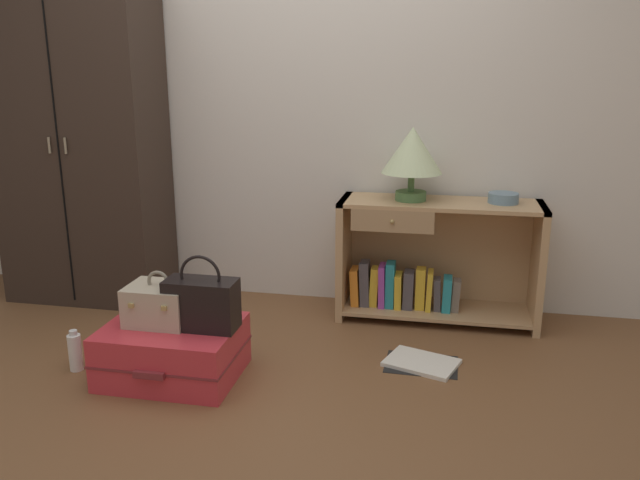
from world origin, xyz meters
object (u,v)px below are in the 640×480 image
(table_lamp, at_px, (412,153))
(train_case, at_px, (160,304))
(bowl, at_px, (503,198))
(open_book_on_floor, at_px, (421,363))
(handbag, at_px, (202,303))
(bookshelf, at_px, (429,263))
(suitcase_large, at_px, (173,351))
(bottle, at_px, (75,352))
(wardrobe, at_px, (81,141))

(table_lamp, relative_size, train_case, 1.41)
(bowl, height_order, open_book_on_floor, bowl)
(table_lamp, bearing_deg, handbag, -131.97)
(bookshelf, xyz_separation_m, open_book_on_floor, (-0.00, -0.63, -0.32))
(bowl, distance_m, handbag, 1.71)
(bookshelf, xyz_separation_m, handbag, (-0.98, -0.97, 0.05))
(suitcase_large, relative_size, train_case, 2.16)
(bowl, height_order, handbag, bowl)
(bookshelf, xyz_separation_m, train_case, (-1.19, -0.95, 0.02))
(train_case, height_order, handbag, handbag)
(handbag, relative_size, bottle, 1.70)
(table_lamp, bearing_deg, train_case, -139.06)
(bowl, distance_m, train_case, 1.88)
(train_case, bearing_deg, bowl, 31.35)
(suitcase_large, bearing_deg, wardrobe, 135.44)
(wardrobe, height_order, open_book_on_floor, wardrobe)
(wardrobe, relative_size, suitcase_large, 3.16)
(suitcase_large, height_order, train_case, train_case)
(handbag, bearing_deg, train_case, 173.79)
(open_book_on_floor, bearing_deg, suitcase_large, -163.02)
(wardrobe, height_order, bookshelf, wardrobe)
(train_case, bearing_deg, handbag, -6.21)
(bowl, bearing_deg, train_case, -148.65)
(table_lamp, xyz_separation_m, bowl, (0.50, 0.02, -0.24))
(bowl, distance_m, open_book_on_floor, 1.02)
(bowl, bearing_deg, bookshelf, -178.22)
(suitcase_large, bearing_deg, bookshelf, 40.71)
(bottle, bearing_deg, wardrobe, 115.56)
(bookshelf, bearing_deg, wardrobe, -178.69)
(table_lamp, xyz_separation_m, open_book_on_floor, (0.12, -0.62, -0.94))
(suitcase_large, bearing_deg, table_lamp, 43.48)
(train_case, xyz_separation_m, open_book_on_floor, (1.19, 0.32, -0.34))
(bowl, relative_size, train_case, 0.57)
(handbag, xyz_separation_m, open_book_on_floor, (0.98, 0.34, -0.37))
(bookshelf, distance_m, bowl, 0.54)
(table_lamp, relative_size, handbag, 1.17)
(bowl, xyz_separation_m, open_book_on_floor, (-0.38, -0.64, -0.70))
(open_book_on_floor, bearing_deg, table_lamp, 100.75)
(bookshelf, bearing_deg, table_lamp, -174.06)
(wardrobe, xyz_separation_m, suitcase_large, (0.94, -0.93, -0.85))
(wardrobe, height_order, handbag, wardrobe)
(wardrobe, bearing_deg, table_lamp, 1.03)
(wardrobe, relative_size, table_lamp, 4.84)
(table_lamp, distance_m, handbag, 1.41)
(bottle, bearing_deg, handbag, 3.43)
(wardrobe, relative_size, train_case, 6.83)
(wardrobe, xyz_separation_m, bowl, (2.45, 0.06, -0.26))
(handbag, bearing_deg, bookshelf, 44.73)
(table_lamp, bearing_deg, suitcase_large, -136.52)
(wardrobe, distance_m, train_case, 1.40)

